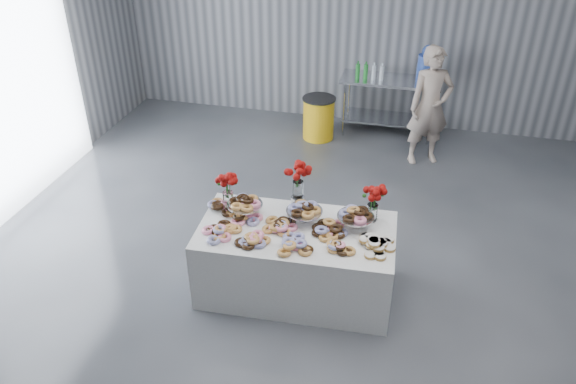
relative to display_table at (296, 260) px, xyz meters
name	(u,v)px	position (x,y,z in m)	size (l,w,h in m)	color
ground	(312,302)	(0.20, -0.16, -0.38)	(9.00, 9.00, 0.00)	#373A3F
room_walls	(287,37)	(-0.07, -0.09, 2.26)	(8.04, 9.04, 4.02)	gray
display_table	(296,260)	(0.00, 0.00, 0.00)	(1.90, 1.00, 0.75)	white
prep_table	(389,96)	(0.55, 3.94, 0.24)	(1.50, 0.60, 0.90)	silver
donut_mounds	(295,229)	(0.00, -0.05, 0.42)	(1.80, 0.80, 0.09)	gold
cake_stand_left	(245,203)	(-0.56, 0.12, 0.52)	(0.36, 0.36, 0.17)	silver
cake_stand_mid	(304,209)	(0.04, 0.15, 0.52)	(0.36, 0.36, 0.17)	silver
cake_stand_right	(356,215)	(0.54, 0.18, 0.52)	(0.36, 0.36, 0.17)	silver
danish_pile	(374,243)	(0.76, -0.11, 0.43)	(0.48, 0.48, 0.11)	white
bouquet_left	(227,183)	(-0.76, 0.21, 0.67)	(0.26, 0.26, 0.42)	white
bouquet_right	(374,195)	(0.68, 0.33, 0.67)	(0.26, 0.26, 0.42)	white
bouquet_center	(298,177)	(-0.07, 0.35, 0.75)	(0.26, 0.26, 0.57)	silver
water_jug	(427,65)	(1.05, 3.94, 0.77)	(0.28, 0.28, 0.55)	#426BE2
drink_bottles	(370,71)	(0.23, 3.84, 0.66)	(0.54, 0.08, 0.27)	#268C33
person	(430,106)	(1.16, 3.15, 0.47)	(0.61, 0.40, 1.68)	#CC8C93
trash_barrel	(319,118)	(-0.47, 3.52, -0.04)	(0.51, 0.51, 0.66)	yellow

